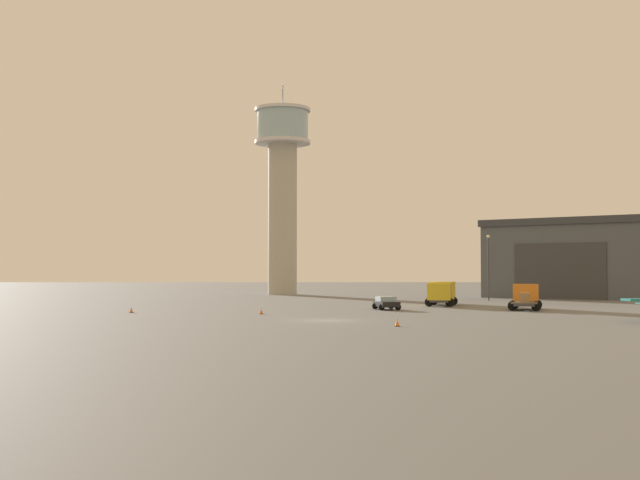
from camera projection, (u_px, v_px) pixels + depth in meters
ground_plane at (327, 320)px, 64.87m from camera, size 400.00×400.00×0.00m
control_tower at (283, 178)px, 133.69m from camera, size 9.36×9.36×35.32m
hangar at (580, 259)px, 119.43m from camera, size 30.98×29.86×11.54m
truck_flatbed_orange at (525, 297)px, 82.38m from camera, size 4.38×6.42×2.64m
truck_box_yellow at (442, 292)px, 91.11m from camera, size 4.32×6.40×2.74m
car_black at (386, 303)px, 82.39m from camera, size 2.82×4.30×1.37m
light_post_east at (488, 262)px, 106.40m from camera, size 0.44×0.44×8.80m
traffic_cone_near_left at (397, 322)px, 58.07m from camera, size 0.36×0.36×0.59m
traffic_cone_near_right at (131, 310)px, 76.64m from camera, size 0.36×0.36×0.56m
traffic_cone_mid_apron at (261, 311)px, 74.33m from camera, size 0.36×0.36×0.58m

